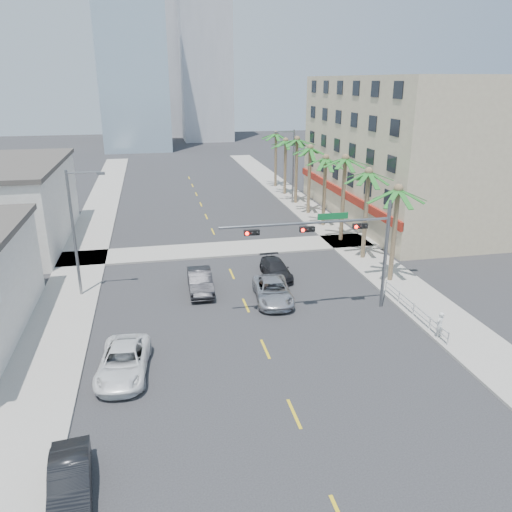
{
  "coord_description": "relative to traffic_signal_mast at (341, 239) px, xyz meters",
  "views": [
    {
      "loc": [
        -5.68,
        -20.52,
        14.58
      ],
      "look_at": [
        0.74,
        10.12,
        3.5
      ],
      "focal_mm": 35.0,
      "sensor_mm": 36.0,
      "label": 1
    }
  ],
  "objects": [
    {
      "name": "palm_tree_3",
      "position": [
        5.82,
        19.65,
        2.02
      ],
      "size": [
        4.8,
        4.8,
        7.8
      ],
      "color": "brown",
      "rests_on": "ground"
    },
    {
      "name": "tower_far_right",
      "position": [
        3.22,
        102.05,
        24.94
      ],
      "size": [
        12.0,
        12.0,
        60.0
      ],
      "primitive_type": "cube",
      "color": "#ADADB2",
      "rests_on": "ground"
    },
    {
      "name": "tower_far_left",
      "position": [
        -13.78,
        87.05,
        18.94
      ],
      "size": [
        14.0,
        14.0,
        48.0
      ],
      "primitive_type": "cube",
      "color": "#99B2C6",
      "rests_on": "ground"
    },
    {
      "name": "sidewalk_right",
      "position": [
        6.22,
        12.05,
        -4.99
      ],
      "size": [
        4.0,
        120.0,
        0.15
      ],
      "primitive_type": "cube",
      "color": "gray",
      "rests_on": "ground"
    },
    {
      "name": "sidewalk_left",
      "position": [
        -17.78,
        12.05,
        -4.99
      ],
      "size": [
        4.0,
        120.0,
        0.15
      ],
      "primitive_type": "cube",
      "color": "gray",
      "rests_on": "ground"
    },
    {
      "name": "sidewalk_cross",
      "position": [
        -5.78,
        14.05,
        -4.99
      ],
      "size": [
        80.0,
        4.0,
        0.15
      ],
      "primitive_type": "cube",
      "color": "gray",
      "rests_on": "ground"
    },
    {
      "name": "car_parked_mid",
      "position": [
        -15.18,
        -12.87,
        -4.37
      ],
      "size": [
        1.9,
        4.31,
        1.38
      ],
      "primitive_type": "imported",
      "rotation": [
        0.0,
        0.0,
        0.11
      ],
      "color": "black",
      "rests_on": "ground"
    },
    {
      "name": "car_parked_far",
      "position": [
        -13.58,
        -4.96,
        -4.32
      ],
      "size": [
        2.94,
        5.52,
        1.48
      ],
      "primitive_type": "imported",
      "rotation": [
        0.0,
        0.0,
        -0.09
      ],
      "color": "white",
      "rests_on": "ground"
    },
    {
      "name": "tower_far_center",
      "position": [
        -8.78,
        117.05,
        15.94
      ],
      "size": [
        16.0,
        16.0,
        42.0
      ],
      "primitive_type": "cube",
      "color": "#ADADB2",
      "rests_on": "ground"
    },
    {
      "name": "car_lane_left",
      "position": [
        -8.57,
        5.11,
        -4.27
      ],
      "size": [
        1.74,
        4.81,
        1.58
      ],
      "primitive_type": "imported",
      "rotation": [
        0.0,
        0.0,
        -0.02
      ],
      "color": "black",
      "rests_on": "ground"
    },
    {
      "name": "building_right",
      "position": [
        16.21,
        22.05,
        2.43
      ],
      "size": [
        15.25,
        28.0,
        15.0
      ],
      "color": "tan",
      "rests_on": "ground"
    },
    {
      "name": "streetlight_left",
      "position": [
        -16.78,
        6.05,
        -0.0
      ],
      "size": [
        2.55,
        0.25,
        9.0
      ],
      "color": "slate",
      "rests_on": "ground"
    },
    {
      "name": "palm_tree_1",
      "position": [
        5.82,
        9.25,
        2.37
      ],
      "size": [
        4.8,
        4.8,
        8.16
      ],
      "color": "brown",
      "rests_on": "ground"
    },
    {
      "name": "streetlight_right",
      "position": [
        5.21,
        30.05,
        -0.0
      ],
      "size": [
        2.55,
        0.25,
        9.0
      ],
      "color": "slate",
      "rests_on": "ground"
    },
    {
      "name": "palm_tree_4",
      "position": [
        5.82,
        24.85,
        2.37
      ],
      "size": [
        4.8,
        4.8,
        8.16
      ],
      "color": "brown",
      "rests_on": "ground"
    },
    {
      "name": "palm_tree_7",
      "position": [
        5.82,
        40.45,
        2.37
      ],
      "size": [
        4.8,
        4.8,
        8.16
      ],
      "color": "brown",
      "rests_on": "ground"
    },
    {
      "name": "ground",
      "position": [
        -5.78,
        -7.95,
        -5.06
      ],
      "size": [
        260.0,
        260.0,
        0.0
      ],
      "primitive_type": "plane",
      "color": "#262628",
      "rests_on": "ground"
    },
    {
      "name": "guardrail",
      "position": [
        4.52,
        -1.95,
        -4.39
      ],
      "size": [
        0.08,
        8.08,
        1.0
      ],
      "color": "silver",
      "rests_on": "ground"
    },
    {
      "name": "building_left_far",
      "position": [
        -25.28,
        20.05,
        -1.46
      ],
      "size": [
        11.0,
        18.0,
        7.2
      ],
      "primitive_type": "cube",
      "color": "beige",
      "rests_on": "ground"
    },
    {
      "name": "palm_tree_2",
      "position": [
        5.82,
        14.45,
        2.72
      ],
      "size": [
        4.8,
        4.8,
        8.52
      ],
      "color": "brown",
      "rests_on": "ground"
    },
    {
      "name": "pedestrian",
      "position": [
        4.52,
        -4.95,
        -4.1
      ],
      "size": [
        0.71,
        0.61,
        1.63
      ],
      "primitive_type": "imported",
      "rotation": [
        0.0,
        0.0,
        3.6
      ],
      "color": "white",
      "rests_on": "sidewalk_right"
    },
    {
      "name": "palm_tree_0",
      "position": [
        5.82,
        4.05,
        2.02
      ],
      "size": [
        4.8,
        4.8,
        7.8
      ],
      "color": "brown",
      "rests_on": "ground"
    },
    {
      "name": "palm_tree_6",
      "position": [
        5.82,
        35.25,
        2.02
      ],
      "size": [
        4.8,
        4.8,
        7.8
      ],
      "color": "brown",
      "rests_on": "ground"
    },
    {
      "name": "car_lane_right",
      "position": [
        -2.51,
        6.72,
        -4.41
      ],
      "size": [
        1.98,
        4.58,
        1.31
      ],
      "primitive_type": "imported",
      "rotation": [
        0.0,
        0.0,
        0.03
      ],
      "color": "black",
      "rests_on": "ground"
    },
    {
      "name": "car_lane_center",
      "position": [
        -3.78,
        2.47,
        -4.33
      ],
      "size": [
        2.91,
        5.47,
        1.46
      ],
      "primitive_type": "imported",
      "rotation": [
        0.0,
        0.0,
        -0.09
      ],
      "color": "#B6B6BB",
      "rests_on": "ground"
    },
    {
      "name": "traffic_signal_mast",
      "position": [
        0.0,
        0.0,
        0.0
      ],
      "size": [
        11.12,
        0.54,
        7.2
      ],
      "color": "slate",
      "rests_on": "ground"
    },
    {
      "name": "palm_tree_5",
      "position": [
        5.82,
        30.05,
        2.72
      ],
      "size": [
        4.8,
        4.8,
        8.52
      ],
      "color": "brown",
      "rests_on": "ground"
    }
  ]
}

